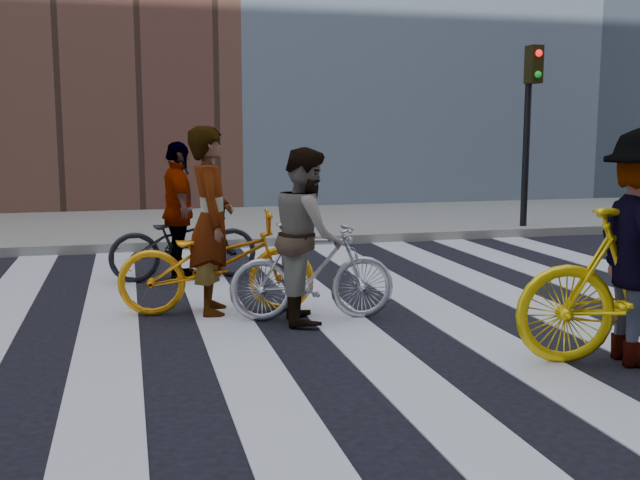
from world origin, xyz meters
name	(u,v)px	position (x,y,z in m)	size (l,w,h in m)	color
ground	(399,322)	(0.00, 0.00, 0.00)	(100.00, 100.00, 0.00)	black
sidewalk_far	(263,224)	(0.00, 7.50, 0.07)	(100.00, 5.00, 0.15)	gray
zebra_crosswalk	(399,322)	(0.00, 0.00, 0.01)	(8.25, 10.00, 0.01)	silver
traffic_signal	(530,107)	(4.40, 5.32, 2.28)	(0.22, 0.42, 3.33)	black
bike_yellow_left	(217,263)	(-1.67, 0.84, 0.52)	(0.69, 1.99, 1.05)	#FF9D0E
bike_silver_mid	(312,271)	(-0.80, 0.31, 0.49)	(0.46, 1.63, 0.98)	#B3B4BE
bike_dark_rear	(184,241)	(-1.87, 2.70, 0.49)	(0.64, 1.85, 0.97)	black
rider_left	(211,221)	(-1.72, 0.84, 0.95)	(0.70, 0.46, 1.91)	slate
rider_mid	(307,235)	(-0.85, 0.31, 0.85)	(0.83, 0.65, 1.70)	slate
rider_rear	(179,211)	(-1.92, 2.70, 0.87)	(1.01, 0.42, 1.73)	slate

